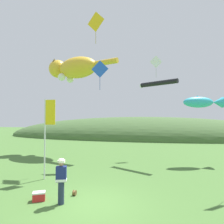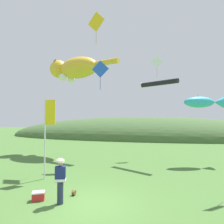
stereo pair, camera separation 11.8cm
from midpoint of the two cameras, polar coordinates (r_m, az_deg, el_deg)
ground_plane at (r=8.71m, az=-5.91°, el=-24.69°), size 120.00×120.00×0.00m
distant_hill_ridge at (r=36.29m, az=8.63°, el=-7.18°), size 51.06×15.52×7.35m
festival_attendant at (r=8.60m, az=-14.14°, el=-18.21°), size 0.48×0.38×1.77m
kite_spool at (r=9.59m, az=-10.45°, el=-21.72°), size 0.12×0.24×0.24m
picnic_cooler at (r=9.41m, az=-19.94°, el=-21.62°), size 0.58×0.51×0.36m
festival_banner_pole at (r=11.79m, az=-17.69°, el=-3.92°), size 0.66×0.08×4.48m
kite_giant_cat at (r=20.94m, az=-10.60°, el=12.08°), size 7.84×3.48×2.45m
kite_fish_windsock at (r=16.73m, az=24.87°, el=2.60°), size 3.23×1.71×0.96m
kite_tube_streamer at (r=15.91m, az=13.33°, el=8.02°), size 2.91×1.88×0.44m
kite_diamond_white at (r=19.63m, az=12.86°, el=13.81°), size 1.15×0.27×2.07m
kite_diamond_blue at (r=15.15m, az=-3.14°, el=12.10°), size 1.30×0.08×2.20m
kite_diamond_gold at (r=16.30m, az=-4.32°, el=24.27°), size 1.46×0.54×2.44m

